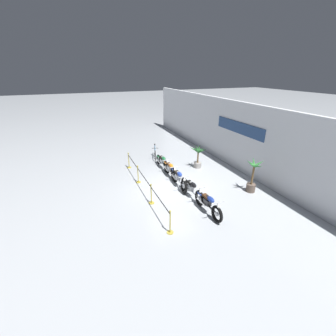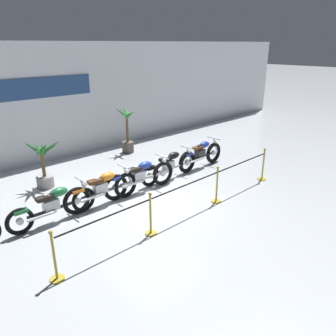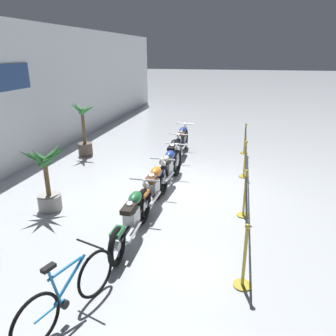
% 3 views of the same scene
% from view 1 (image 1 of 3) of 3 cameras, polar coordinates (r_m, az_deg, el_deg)
% --- Properties ---
extents(ground_plane, '(120.00, 120.00, 0.00)m').
position_cam_1_polar(ground_plane, '(12.38, 0.71, -5.03)').
color(ground_plane, '#B2B7BC').
extents(back_wall, '(28.00, 0.29, 4.20)m').
position_cam_1_polar(back_wall, '(14.23, 20.24, 6.54)').
color(back_wall, white).
rests_on(back_wall, ground).
extents(motorcycle_green_0, '(2.28, 0.62, 0.91)m').
position_cam_1_polar(motorcycle_green_0, '(14.60, -1.36, 1.58)').
color(motorcycle_green_0, black).
rests_on(motorcycle_green_0, ground).
extents(motorcycle_orange_1, '(2.23, 0.62, 0.95)m').
position_cam_1_polar(motorcycle_orange_1, '(13.42, 0.54, -0.39)').
color(motorcycle_orange_1, black).
rests_on(motorcycle_orange_1, ground).
extents(motorcycle_blue_2, '(2.42, 0.62, 0.96)m').
position_cam_1_polar(motorcycle_blue_2, '(12.35, 2.65, -2.62)').
color(motorcycle_blue_2, black).
rests_on(motorcycle_blue_2, ground).
extents(motorcycle_black_3, '(2.32, 0.62, 0.92)m').
position_cam_1_polar(motorcycle_black_3, '(11.39, 5.99, -5.28)').
color(motorcycle_black_3, black).
rests_on(motorcycle_black_3, ground).
extents(motorcycle_blue_4, '(2.18, 0.62, 0.96)m').
position_cam_1_polar(motorcycle_blue_4, '(10.27, 10.12, -8.97)').
color(motorcycle_blue_4, black).
rests_on(motorcycle_blue_4, ground).
extents(bicycle, '(1.66, 0.65, 0.96)m').
position_cam_1_polar(bicycle, '(16.51, -3.30, 3.92)').
color(bicycle, black).
rests_on(bicycle, ground).
extents(potted_palm_left_of_row, '(0.94, 0.90, 1.87)m').
position_cam_1_polar(potted_palm_left_of_row, '(12.46, 20.63, -2.41)').
color(potted_palm_left_of_row, brown).
rests_on(potted_palm_left_of_row, ground).
extents(potted_palm_right_of_row, '(1.10, 1.01, 1.52)m').
position_cam_1_polar(potted_palm_right_of_row, '(14.74, 7.60, 2.94)').
color(potted_palm_right_of_row, gray).
rests_on(potted_palm_right_of_row, ground).
extents(stanchion_far_left, '(7.10, 0.28, 1.05)m').
position_cam_1_polar(stanchion_far_left, '(12.80, -7.72, -0.79)').
color(stanchion_far_left, gold).
rests_on(stanchion_far_left, ground).
extents(stanchion_mid_left, '(0.28, 0.28, 1.05)m').
position_cam_1_polar(stanchion_mid_left, '(12.90, -7.59, -2.21)').
color(stanchion_mid_left, gold).
rests_on(stanchion_mid_left, ground).
extents(stanchion_mid_right, '(0.28, 0.28, 1.05)m').
position_cam_1_polar(stanchion_mid_right, '(10.88, -4.26, -7.29)').
color(stanchion_mid_right, gold).
rests_on(stanchion_mid_right, ground).
extents(stanchion_far_right, '(0.28, 0.28, 1.05)m').
position_cam_1_polar(stanchion_far_right, '(9.07, 0.54, -14.35)').
color(stanchion_far_right, gold).
rests_on(stanchion_far_right, ground).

